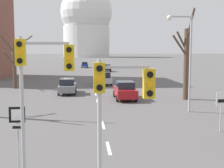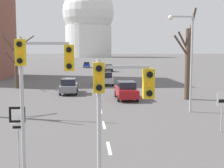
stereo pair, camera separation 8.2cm
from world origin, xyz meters
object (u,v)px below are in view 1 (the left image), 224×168
(speed_limit_sign, at_px, (221,105))
(sedan_mid_centre, at_px, (125,90))
(sedan_near_right, at_px, (107,68))
(sedan_far_left, at_px, (104,78))
(sedan_far_right, at_px, (85,65))
(traffic_signal_near_left, at_px, (38,70))
(street_lamp_right, at_px, (186,52))
(sedan_near_left, at_px, (67,86))
(route_sign_post, at_px, (17,126))
(traffic_signal_centre_tall, at_px, (118,92))

(speed_limit_sign, distance_m, sedan_mid_centre, 12.59)
(sedan_near_right, bearing_deg, sedan_far_left, -94.82)
(sedan_near_right, relative_size, sedan_far_right, 0.97)
(sedan_near_right, height_order, sedan_far_right, sedan_near_right)
(traffic_signal_near_left, height_order, street_lamp_right, street_lamp_right)
(sedan_near_left, height_order, sedan_near_right, sedan_near_left)
(route_sign_post, xyz_separation_m, sedan_far_left, (5.00, 29.01, -0.83))
(sedan_far_right, bearing_deg, route_sign_post, -92.01)
(traffic_signal_near_left, xyz_separation_m, speed_limit_sign, (9.25, 4.93, -2.30))
(sedan_near_right, bearing_deg, traffic_signal_near_left, -96.56)
(route_sign_post, bearing_deg, speed_limit_sign, 25.21)
(sedan_far_left, bearing_deg, sedan_far_right, 93.53)
(speed_limit_sign, bearing_deg, sedan_near_right, 93.31)
(traffic_signal_centre_tall, xyz_separation_m, sedan_near_right, (3.60, 56.97, -2.42))
(traffic_signal_near_left, distance_m, sedan_far_right, 70.45)
(route_sign_post, bearing_deg, sedan_near_left, 88.13)
(traffic_signal_near_left, xyz_separation_m, sedan_mid_centre, (5.38, 16.89, -2.98))
(sedan_near_left, xyz_separation_m, sedan_near_right, (6.50, 34.00, -0.02))
(traffic_signal_centre_tall, height_order, sedan_near_right, traffic_signal_centre_tall)
(traffic_signal_near_left, bearing_deg, traffic_signal_centre_tall, -33.27)
(speed_limit_sign, xyz_separation_m, sedan_mid_centre, (-3.87, 11.96, -0.69))
(street_lamp_right, xyz_separation_m, sedan_near_right, (-2.67, 44.57, -3.60))
(sedan_far_left, xyz_separation_m, sedan_far_right, (-2.54, 41.18, -0.08))
(route_sign_post, xyz_separation_m, sedan_far_right, (2.46, 70.19, -0.91))
(traffic_signal_centre_tall, bearing_deg, speed_limit_sign, 46.00)
(traffic_signal_near_left, bearing_deg, sedan_mid_centre, 72.33)
(traffic_signal_near_left, relative_size, sedan_near_left, 1.15)
(route_sign_post, height_order, sedan_near_left, route_sign_post)
(sedan_near_left, height_order, sedan_mid_centre, sedan_mid_centre)
(sedan_far_right, bearing_deg, sedan_near_left, -92.07)
(traffic_signal_centre_tall, xyz_separation_m, sedan_far_left, (1.41, 30.99, -2.35))
(sedan_far_right, bearing_deg, sedan_near_right, -72.71)
(sedan_far_left, distance_m, sedan_far_right, 41.26)
(sedan_near_left, xyz_separation_m, sedan_mid_centre, (5.54, -4.28, 0.04))
(route_sign_post, distance_m, sedan_mid_centre, 17.85)
(traffic_signal_centre_tall, bearing_deg, sedan_near_right, 86.38)
(street_lamp_right, height_order, sedan_far_right, street_lamp_right)
(traffic_signal_near_left, bearing_deg, street_lamp_right, 49.63)
(sedan_far_left, bearing_deg, speed_limit_sign, -78.14)
(traffic_signal_centre_tall, distance_m, speed_limit_sign, 9.51)
(traffic_signal_centre_tall, bearing_deg, sedan_far_left, 87.39)
(sedan_mid_centre, bearing_deg, sedan_far_left, 95.67)
(route_sign_post, xyz_separation_m, street_lamp_right, (9.86, 10.42, 2.70))
(traffic_signal_centre_tall, relative_size, route_sign_post, 1.72)
(route_sign_post, relative_size, sedan_far_left, 0.56)
(traffic_signal_centre_tall, relative_size, street_lamp_right, 0.61)
(traffic_signal_near_left, xyz_separation_m, route_sign_post, (-0.84, 0.18, -2.13))
(sedan_near_right, distance_m, sedan_far_right, 15.92)
(sedan_near_right, bearing_deg, route_sign_post, -97.45)
(route_sign_post, xyz_separation_m, sedan_near_right, (7.19, 54.99, -0.90))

